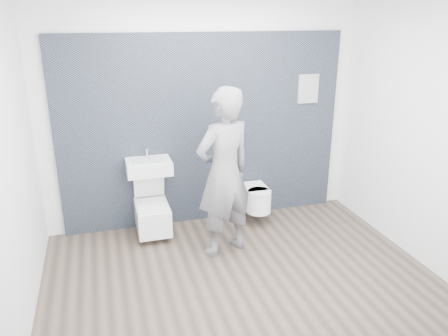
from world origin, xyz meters
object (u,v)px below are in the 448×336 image
object	(u,v)px
visitor	(224,173)
washbasin	(149,166)
toilet_square	(152,215)
toilet_rounded	(256,198)

from	to	relation	value
visitor	washbasin	bearing A→B (deg)	-62.53
toilet_square	visitor	bearing A→B (deg)	-39.27
washbasin	toilet_rounded	size ratio (longest dim) A/B	0.98
washbasin	toilet_rounded	distance (m)	1.46
washbasin	toilet_square	world-z (taller)	washbasin
washbasin	visitor	xyz separation A→B (m)	(0.74, -0.68, 0.07)
washbasin	toilet_rounded	world-z (taller)	washbasin
toilet_square	toilet_rounded	distance (m)	1.35
washbasin	visitor	world-z (taller)	visitor
visitor	toilet_rounded	bearing A→B (deg)	-154.80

